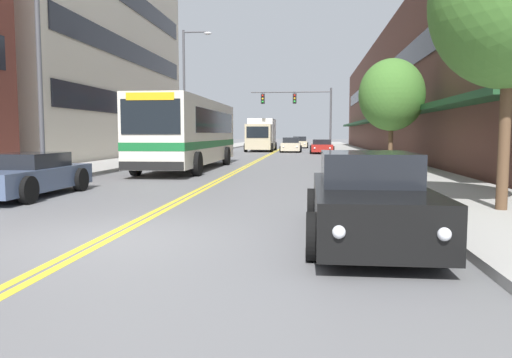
{
  "coord_description": "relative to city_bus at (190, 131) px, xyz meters",
  "views": [
    {
      "loc": [
        3.33,
        -7.8,
        1.73
      ],
      "look_at": [
        -0.35,
        26.28,
        -1.4
      ],
      "focal_mm": 35.0,
      "sensor_mm": 36.0,
      "label": 1
    }
  ],
  "objects": [
    {
      "name": "car_black_parked_right_foreground",
      "position": [
        6.8,
        -15.77,
        -1.2
      ],
      "size": [
        1.96,
        4.83,
        1.42
      ],
      "color": "black",
      "rests_on": "ground_plane"
    },
    {
      "name": "fire_hydrant",
      "position": [
        8.47,
        -9.59,
        -1.33
      ],
      "size": [
        0.3,
        0.22,
        0.78
      ],
      "color": "red",
      "rests_on": "sidewalk_right"
    },
    {
      "name": "city_bus",
      "position": [
        0.0,
        0.0,
        0.0
      ],
      "size": [
        2.88,
        11.87,
        3.3
      ],
      "color": "silver",
      "rests_on": "ground_plane"
    },
    {
      "name": "sidewalk_left",
      "position": [
        -4.77,
        20.83,
        -1.79
      ],
      "size": [
        3.58,
        106.0,
        0.14
      ],
      "color": "#9E9B96",
      "rests_on": "ground_plane"
    },
    {
      "name": "car_beige_moving_second",
      "position": [
        4.62,
        37.01,
        -1.23
      ],
      "size": [
        2.07,
        4.81,
        1.38
      ],
      "color": "#BCAD89",
      "rests_on": "ground_plane"
    },
    {
      "name": "centre_line",
      "position": [
        2.52,
        20.83,
        -1.86
      ],
      "size": [
        0.34,
        106.0,
        0.01
      ],
      "color": "yellow",
      "rests_on": "ground_plane"
    },
    {
      "name": "car_slate_blue_parked_left_far",
      "position": [
        -1.89,
        -11.08,
        -1.29
      ],
      "size": [
        1.99,
        4.7,
        1.19
      ],
      "color": "#475675",
      "rests_on": "ground_plane"
    },
    {
      "name": "storefront_row_right",
      "position": [
        15.84,
        20.83,
        3.31
      ],
      "size": [
        9.1,
        68.0,
        10.35
      ],
      "color": "brown",
      "rests_on": "ground_plane"
    },
    {
      "name": "ground_plane",
      "position": [
        2.52,
        20.83,
        -1.86
      ],
      "size": [
        240.0,
        240.0,
        0.0
      ],
      "primitive_type": "plane",
      "color": "slate"
    },
    {
      "name": "street_tree_right_mid",
      "position": [
        9.62,
        -0.0,
        1.66
      ],
      "size": [
        3.04,
        3.04,
        5.05
      ],
      "color": "brown",
      "rests_on": "sidewalk_right"
    },
    {
      "name": "traffic_signal_mast",
      "position": [
        5.06,
        22.35,
        2.39
      ],
      "size": [
        7.43,
        0.38,
        5.88
      ],
      "color": "#47474C",
      "rests_on": "ground_plane"
    },
    {
      "name": "box_truck",
      "position": [
        1.07,
        25.28,
        -0.23
      ],
      "size": [
        2.73,
        7.01,
        3.19
      ],
      "color": "#BCAD89",
      "rests_on": "ground_plane"
    },
    {
      "name": "car_red_parked_right_mid",
      "position": [
        6.89,
        20.45,
        -1.28
      ],
      "size": [
        2.08,
        4.91,
        1.22
      ],
      "color": "maroon",
      "rests_on": "ground_plane"
    },
    {
      "name": "car_champagne_moving_lead",
      "position": [
        4.09,
        23.02,
        -1.23
      ],
      "size": [
        1.99,
        4.37,
        1.37
      ],
      "color": "beige",
      "rests_on": "ground_plane"
    },
    {
      "name": "street_tree_right_near",
      "position": [
        9.85,
        -13.15,
        2.52
      ],
      "size": [
        3.2,
        3.2,
        6.01
      ],
      "color": "brown",
      "rests_on": "sidewalk_right"
    },
    {
      "name": "sidewalk_right",
      "position": [
        9.81,
        20.83,
        -1.79
      ],
      "size": [
        3.58,
        106.0,
        0.14
      ],
      "color": "#9E9B96",
      "rests_on": "ground_plane"
    },
    {
      "name": "street_lamp_left_near",
      "position": [
        -2.42,
        -8.62,
        3.34
      ],
      "size": [
        2.67,
        0.28,
        8.77
      ],
      "color": "#47474C",
      "rests_on": "ground_plane"
    },
    {
      "name": "street_lamp_left_far",
      "position": [
        -2.53,
        9.94,
        3.25
      ],
      "size": [
        2.04,
        0.28,
        8.74
      ],
      "color": "#47474C",
      "rests_on": "ground_plane"
    },
    {
      "name": "car_charcoal_parked_left_mid",
      "position": [
        -1.83,
        16.42,
        -1.27
      ],
      "size": [
        1.97,
        4.8,
        1.25
      ],
      "color": "#232328",
      "rests_on": "ground_plane"
    }
  ]
}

